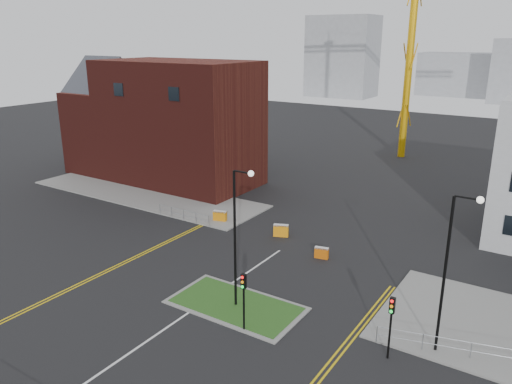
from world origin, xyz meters
TOP-DOWN VIEW (x-y plane):
  - ground at (0.00, 0.00)m, footprint 200.00×200.00m
  - pavement_left at (-20.00, 22.00)m, footprint 28.00×8.00m
  - island_kerb at (2.00, 8.00)m, footprint 8.60×4.60m
  - grass_island at (2.00, 8.00)m, footprint 8.00×4.00m
  - brick_building at (-22.97, 28.00)m, footprint 24.20×10.07m
  - streetlamp_island at (2.22, 8.00)m, footprint 1.46×0.36m
  - streetlamp_right_near at (14.22, 10.00)m, footprint 1.46×0.36m
  - traffic_light_island at (4.00, 5.98)m, footprint 0.28×0.33m
  - traffic_light_right at (12.00, 7.98)m, footprint 0.28×0.33m
  - railing_left at (-11.00, 18.00)m, footprint 6.05×0.05m
  - centre_line at (0.00, 2.00)m, footprint 0.15×30.00m
  - yellow_left_a at (-9.00, 10.00)m, footprint 0.12×24.00m
  - yellow_left_b at (-8.70, 10.00)m, footprint 0.12×24.00m
  - yellow_right_a at (9.50, 6.00)m, footprint 0.12×20.00m
  - yellow_right_b at (9.80, 6.00)m, footprint 0.12×20.00m
  - skyline_a at (-40.00, 120.00)m, footprint 18.00×12.00m
  - skyline_d at (-8.00, 140.00)m, footprint 30.00×12.00m
  - barrier_left at (-8.00, 19.65)m, footprint 1.33×0.72m
  - barrier_mid at (-1.44, 19.67)m, footprint 1.34×0.89m
  - barrier_right at (3.47, 17.53)m, footprint 1.12×0.56m

SIDE VIEW (x-z plane):
  - ground at x=0.00m, z-range 0.00..0.00m
  - centre_line at x=0.00m, z-range 0.00..0.01m
  - yellow_left_a at x=-9.00m, z-range 0.00..0.01m
  - yellow_left_b at x=-8.70m, z-range 0.00..0.01m
  - yellow_right_a at x=9.50m, z-range 0.00..0.01m
  - yellow_right_b at x=9.80m, z-range 0.00..0.01m
  - island_kerb at x=2.00m, z-range 0.00..0.08m
  - pavement_left at x=-20.00m, z-range 0.00..0.12m
  - grass_island at x=2.00m, z-range 0.00..0.12m
  - barrier_right at x=3.47m, z-range 0.04..0.94m
  - barrier_left at x=-8.00m, z-range 0.05..1.11m
  - barrier_mid at x=-1.44m, z-range 0.05..1.12m
  - railing_left at x=-11.00m, z-range 0.19..1.29m
  - traffic_light_island at x=4.00m, z-range 0.74..4.39m
  - traffic_light_right at x=12.00m, z-range 0.74..4.39m
  - streetlamp_island at x=2.22m, z-range 0.82..10.00m
  - streetlamp_right_near at x=14.22m, z-range 0.82..10.00m
  - skyline_d at x=-8.00m, z-range 0.00..12.00m
  - brick_building at x=-22.97m, z-range -0.27..13.97m
  - skyline_a at x=-40.00m, z-range 0.00..22.00m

